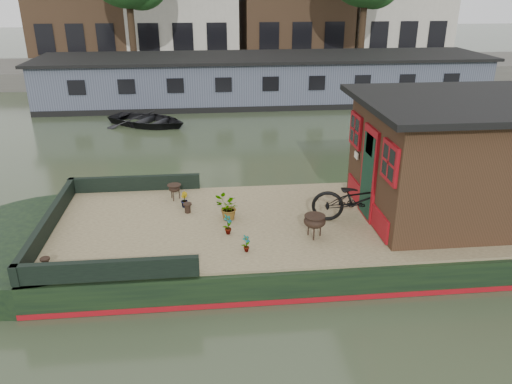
{
  "coord_description": "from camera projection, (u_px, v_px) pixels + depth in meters",
  "views": [
    {
      "loc": [
        -2.79,
        -9.1,
        5.12
      ],
      "look_at": [
        -1.81,
        0.5,
        1.08
      ],
      "focal_mm": 35.0,
      "sensor_mm": 36.0,
      "label": 1
    }
  ],
  "objects": [
    {
      "name": "cabin",
      "position": [
        455.0,
        157.0,
        10.07
      ],
      "size": [
        4.0,
        3.5,
        2.42
      ],
      "color": "black",
      "rests_on": "houseboat_deck"
    },
    {
      "name": "bollard_stbd",
      "position": [
        46.0,
        263.0,
        8.46
      ],
      "size": [
        0.16,
        0.16,
        0.19
      ],
      "primitive_type": "cylinder",
      "color": "black",
      "rests_on": "houseboat_deck"
    },
    {
      "name": "bollard_port",
      "position": [
        188.0,
        208.0,
        10.51
      ],
      "size": [
        0.18,
        0.18,
        0.21
      ],
      "primitive_type": "cylinder",
      "color": "black",
      "rests_on": "houseboat_deck"
    },
    {
      "name": "houseboat_hull",
      "position": [
        281.0,
        236.0,
        10.36
      ],
      "size": [
        14.01,
        4.02,
        0.6
      ],
      "color": "black",
      "rests_on": "ground"
    },
    {
      "name": "potted_plant_c",
      "position": [
        228.0,
        208.0,
        10.13
      ],
      "size": [
        0.61,
        0.59,
        0.52
      ],
      "primitive_type": "imported",
      "rotation": [
        0.0,
        0.0,
        3.67
      ],
      "color": "#B44F34",
      "rests_on": "houseboat_deck"
    },
    {
      "name": "potted_plant_e",
      "position": [
        246.0,
        244.0,
        8.94
      ],
      "size": [
        0.2,
        0.21,
        0.33
      ],
      "primitive_type": "imported",
      "rotation": [
        0.0,
        0.0,
        0.85
      ],
      "color": "brown",
      "rests_on": "houseboat_deck"
    },
    {
      "name": "brazier_front",
      "position": [
        314.0,
        226.0,
        9.44
      ],
      "size": [
        0.55,
        0.55,
        0.45
      ],
      "primitive_type": null,
      "rotation": [
        0.0,
        0.0,
        -0.39
      ],
      "color": "black",
      "rests_on": "houseboat_deck"
    },
    {
      "name": "houseboat_deck",
      "position": [
        345.0,
        218.0,
        10.35
      ],
      "size": [
        11.8,
        3.8,
        0.05
      ],
      "primitive_type": "cube",
      "color": "#9A8B5F",
      "rests_on": "houseboat_hull"
    },
    {
      "name": "bow_bulwark",
      "position": [
        94.0,
        220.0,
        9.8
      ],
      "size": [
        3.0,
        4.0,
        0.35
      ],
      "color": "black",
      "rests_on": "houseboat_deck"
    },
    {
      "name": "potted_plant_a",
      "position": [
        228.0,
        225.0,
        9.56
      ],
      "size": [
        0.24,
        0.26,
        0.41
      ],
      "primitive_type": "imported",
      "rotation": [
        0.0,
        0.0,
        1.03
      ],
      "color": "maroon",
      "rests_on": "houseboat_deck"
    },
    {
      "name": "dinghy",
      "position": [
        148.0,
        117.0,
        19.39
      ],
      "size": [
        3.96,
        3.62,
        0.67
      ],
      "primitive_type": "imported",
      "rotation": [
        0.0,
        0.0,
        1.05
      ],
      "color": "black",
      "rests_on": "ground"
    },
    {
      "name": "far_houseboat",
      "position": [
        265.0,
        81.0,
        23.06
      ],
      "size": [
        20.4,
        4.4,
        2.11
      ],
      "color": "#495062",
      "rests_on": "ground"
    },
    {
      "name": "quay",
      "position": [
        252.0,
        70.0,
        29.23
      ],
      "size": [
        60.0,
        6.0,
        0.9
      ],
      "primitive_type": "cube",
      "color": "#47443F",
      "rests_on": "ground"
    },
    {
      "name": "ground",
      "position": [
        343.0,
        245.0,
        10.59
      ],
      "size": [
        120.0,
        120.0,
        0.0
      ],
      "primitive_type": "plane",
      "color": "#313D27",
      "rests_on": "ground"
    },
    {
      "name": "potted_plant_b",
      "position": [
        184.0,
        200.0,
        10.75
      ],
      "size": [
        0.2,
        0.22,
        0.34
      ],
      "primitive_type": "imported",
      "rotation": [
        0.0,
        0.0,
        1.89
      ],
      "color": "brown",
      "rests_on": "houseboat_deck"
    },
    {
      "name": "brazier_rear",
      "position": [
        175.0,
        192.0,
        11.13
      ],
      "size": [
        0.39,
        0.39,
        0.35
      ],
      "primitive_type": null,
      "rotation": [
        0.0,
        0.0,
        0.24
      ],
      "color": "black",
      "rests_on": "houseboat_deck"
    },
    {
      "name": "bicycle",
      "position": [
        360.0,
        199.0,
        9.94
      ],
      "size": [
        2.0,
        1.07,
        1.0
      ],
      "primitive_type": "imported",
      "rotation": [
        0.0,
        0.0,
        1.35
      ],
      "color": "black",
      "rests_on": "houseboat_deck"
    }
  ]
}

